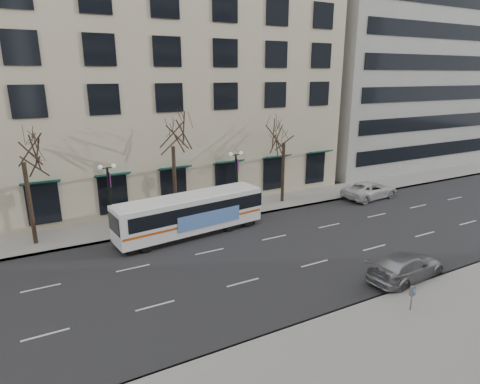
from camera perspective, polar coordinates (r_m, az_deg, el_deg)
ground at (r=24.69m, az=-2.14°, el=-10.44°), size 160.00×160.00×0.00m
sidewalk_far at (r=34.16m, az=-1.19°, el=-2.52°), size 80.00×4.00×0.15m
building_hotel at (r=41.58m, az=-18.32°, el=16.78°), size 40.00×20.00×24.00m
building_office at (r=58.61m, az=18.79°, el=21.80°), size 25.00×20.00×35.00m
tree_far_left at (r=29.03m, az=-28.68°, el=5.58°), size 3.60×3.60×8.34m
tree_far_mid at (r=30.51m, az=-9.59°, el=8.18°), size 3.60×3.60×8.55m
tree_far_right at (r=35.01m, az=6.31°, el=8.54°), size 3.60×3.60×8.06m
lamp_post_left at (r=29.60m, az=-18.03°, el=-0.52°), size 1.22×0.45×5.21m
lamp_post_right at (r=32.66m, az=-0.57°, el=1.84°), size 1.22×0.45×5.21m
city_bus at (r=28.85m, az=-6.94°, el=-3.02°), size 11.11×3.63×2.96m
silver_car at (r=24.76m, az=22.53°, el=-9.77°), size 5.32×2.59×1.49m
white_pickup at (r=39.33m, az=17.97°, el=0.30°), size 5.88×3.10×1.58m
pay_station at (r=21.49m, az=23.30°, el=-13.05°), size 0.29×0.20×1.25m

